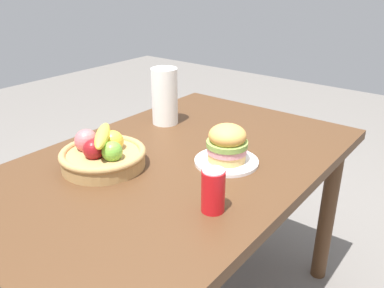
# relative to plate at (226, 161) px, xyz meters

# --- Properties ---
(dining_table) EXTENTS (1.40, 0.90, 0.75)m
(dining_table) POSITION_rel_plate_xyz_m (-0.09, 0.16, -0.11)
(dining_table) COLOR #4C301C
(dining_table) RESTS_ON ground_plane
(plate) EXTENTS (0.22, 0.22, 0.01)m
(plate) POSITION_rel_plate_xyz_m (0.00, 0.00, 0.00)
(plate) COLOR white
(plate) RESTS_ON dining_table
(sandwich) EXTENTS (0.14, 0.14, 0.13)m
(sandwich) POSITION_rel_plate_xyz_m (0.00, -0.00, 0.07)
(sandwich) COLOR #DBAD60
(sandwich) RESTS_ON plate
(soda_can) EXTENTS (0.07, 0.07, 0.13)m
(soda_can) POSITION_rel_plate_xyz_m (-0.27, -0.13, 0.06)
(soda_can) COLOR red
(soda_can) RESTS_ON dining_table
(fruit_basket) EXTENTS (0.29, 0.29, 0.14)m
(fruit_basket) POSITION_rel_plate_xyz_m (-0.28, 0.32, 0.04)
(fruit_basket) COLOR tan
(fruit_basket) RESTS_ON dining_table
(paper_towel_roll) EXTENTS (0.11, 0.11, 0.24)m
(paper_towel_roll) POSITION_rel_plate_xyz_m (0.17, 0.43, 0.11)
(paper_towel_roll) COLOR white
(paper_towel_roll) RESTS_ON dining_table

